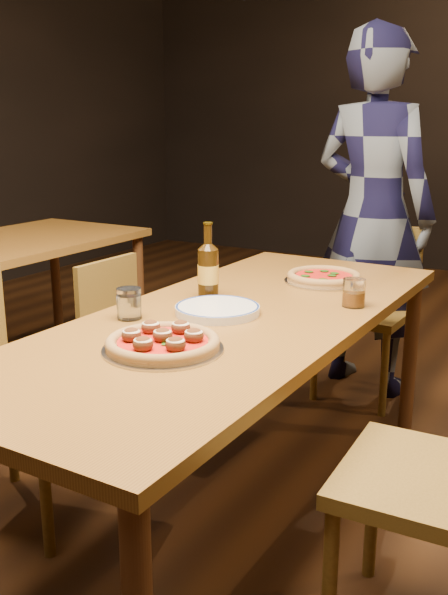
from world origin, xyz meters
The scene contains 13 objects.
ground centered at (0.00, 0.00, 0.00)m, with size 9.00×9.00×0.00m, color black.
table_main centered at (0.00, 0.00, 0.68)m, with size 0.80×2.00×0.75m.
chair_main_nw centered at (-0.63, -0.34, 0.47)m, with size 0.44×0.44×0.93m, color brown, non-canonical shape.
chair_main_sw centered at (-0.68, 0.38, 0.41)m, with size 0.38×0.38×0.81m, color brown, non-canonical shape.
chair_main_e centered at (0.71, -0.22, 0.48)m, with size 0.45×0.45×0.97m, color brown, non-canonical shape.
chair_end centered at (0.01, 1.28, 0.45)m, with size 0.42×0.42×0.89m, color brown, non-canonical shape.
pizza_meatball centered at (0.01, -0.39, 0.77)m, with size 0.33×0.33×0.06m.
pizza_margherita centered at (0.08, 0.57, 0.77)m, with size 0.31×0.31×0.04m.
plate_stack centered at (-0.05, -0.01, 0.76)m, with size 0.28×0.28×0.03m, color white.
beer_bottle centered at (-0.18, 0.14, 0.84)m, with size 0.07×0.07×0.26m.
water_glass centered at (-0.26, -0.20, 0.80)m, with size 0.08×0.08×0.10m, color white.
amber_glass centered at (0.30, 0.30, 0.80)m, with size 0.08×0.08×0.10m, color #904E10.
diner centered at (-0.03, 1.45, 0.90)m, with size 0.66×0.43×1.80m, color black.
Camera 1 is at (1.03, -1.77, 1.36)m, focal length 40.00 mm.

